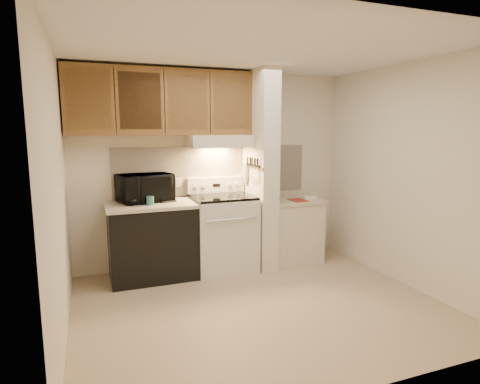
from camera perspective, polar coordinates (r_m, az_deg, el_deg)
floor at (r=4.25m, az=2.68°, el=-15.73°), size 3.60×3.60×0.00m
ceiling at (r=3.93m, az=2.96°, el=19.60°), size 3.60×3.60×0.00m
wall_back at (r=5.29m, az=-3.70°, el=3.27°), size 3.60×2.50×0.02m
wall_left at (r=3.58m, az=-24.60°, el=-0.28°), size 0.02×3.00×2.50m
wall_right at (r=4.90m, az=22.51°, el=2.13°), size 0.02×3.00×2.50m
backsplash at (r=5.28m, az=-3.66°, el=3.09°), size 2.60×0.02×0.63m
range_body at (r=5.11m, az=-2.47°, el=-5.94°), size 0.76×0.65×0.92m
oven_window at (r=4.81m, az=-1.27°, el=-6.39°), size 0.50×0.01×0.30m
oven_handle at (r=4.72m, az=-1.13°, el=-3.93°), size 0.65×0.02×0.02m
cooktop at (r=5.01m, az=-2.50°, el=-0.68°), size 0.74×0.64×0.03m
range_backguard at (r=5.26m, az=-3.49°, el=1.04°), size 0.76×0.08×0.20m
range_display at (r=5.22m, az=-3.35°, el=0.98°), size 0.10×0.01×0.04m
range_knob_left_outer at (r=5.14m, az=-6.32°, el=0.82°), size 0.05×0.02×0.05m
range_knob_left_inner at (r=5.17m, az=-5.24°, el=0.87°), size 0.05×0.02×0.05m
range_knob_right_inner at (r=5.28m, az=-1.48°, el=1.07°), size 0.05×0.02×0.05m
range_knob_right_outer at (r=5.31m, az=-0.46°, el=1.13°), size 0.05×0.02×0.05m
dishwasher_front at (r=4.93m, az=-12.32°, el=-7.00°), size 1.00×0.63×0.87m
left_countertop at (r=4.83m, az=-12.50°, el=-1.80°), size 1.04×0.67×0.04m
spoon_rest at (r=4.85m, az=-10.14°, el=-1.36°), size 0.21×0.12×0.01m
teal_jar at (r=4.72m, az=-12.67°, el=-1.20°), size 0.09×0.09×0.10m
outlet at (r=5.17m, az=-8.70°, el=1.37°), size 0.08×0.01×0.12m
microwave at (r=4.93m, az=-13.39°, el=0.59°), size 0.69×0.56×0.33m
partition_pillar at (r=5.14m, az=2.90°, el=3.11°), size 0.22×0.70×2.50m
pillar_trim at (r=5.09m, az=1.70°, el=3.62°), size 0.01×0.70×0.04m
knife_strip at (r=5.04m, az=1.86°, el=3.79°), size 0.02×0.42×0.04m
knife_blade_a at (r=4.90m, az=2.46°, el=2.46°), size 0.01×0.03×0.16m
knife_handle_a at (r=4.88m, az=2.51°, el=4.20°), size 0.02×0.02×0.10m
knife_blade_b at (r=4.98m, az=2.08°, el=2.45°), size 0.01×0.04×0.18m
knife_handle_b at (r=4.95m, az=2.15°, el=4.27°), size 0.02×0.02×0.10m
knife_blade_c at (r=5.05m, az=1.73°, el=2.43°), size 0.01×0.04×0.20m
knife_handle_c at (r=5.04m, az=1.71°, el=4.36°), size 0.02×0.02×0.10m
knife_blade_d at (r=5.12m, az=1.42°, el=2.74°), size 0.01×0.04×0.16m
knife_handle_d at (r=5.10m, az=1.45°, el=4.41°), size 0.02×0.02×0.10m
knife_blade_e at (r=5.20m, az=1.02°, el=2.74°), size 0.01×0.04×0.18m
knife_handle_e at (r=5.18m, az=1.09°, el=4.49°), size 0.02×0.02×0.10m
oven_mitt at (r=5.26m, az=0.83°, el=2.63°), size 0.03×0.10×0.24m
right_cab_base at (r=5.49m, az=7.25°, el=-5.54°), size 0.70×0.60×0.81m
right_countertop at (r=5.40m, az=7.34°, el=-1.17°), size 0.74×0.64×0.04m
red_folder at (r=5.28m, az=8.27°, el=-1.17°), size 0.20×0.27×0.01m
white_box at (r=5.42m, az=9.90°, el=-0.76°), size 0.18×0.14×0.04m
range_hood at (r=5.06m, az=-3.01°, el=7.26°), size 0.78×0.44×0.15m
hood_lip at (r=4.86m, az=-2.24°, el=6.67°), size 0.78×0.04×0.06m
upper_cabinets at (r=4.95m, az=-11.03°, el=12.41°), size 2.18×0.33×0.77m
cab_door_a at (r=4.71m, az=-20.75°, el=12.18°), size 0.46×0.01×0.63m
cab_gap_a at (r=4.72m, az=-17.37°, el=12.34°), size 0.01×0.01×0.73m
cab_door_b at (r=4.75m, az=-14.01°, el=12.46°), size 0.46×0.01×0.63m
cab_gap_b at (r=4.79m, az=-10.69°, el=12.53°), size 0.01×0.01×0.73m
cab_door_c at (r=4.84m, az=-7.45°, el=12.57°), size 0.46×0.01×0.63m
cab_gap_c at (r=4.91m, az=-4.28°, el=12.57°), size 0.01×0.01×0.73m
cab_door_d at (r=5.00m, az=-1.21°, el=12.53°), size 0.46×0.01×0.63m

